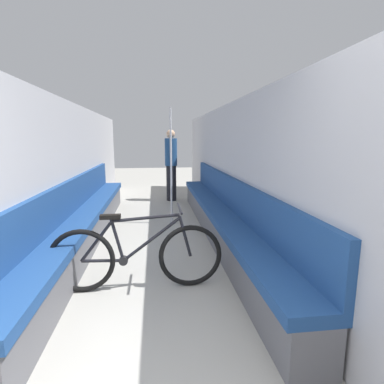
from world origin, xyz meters
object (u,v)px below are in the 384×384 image
object	(u,v)px
bicycle	(137,256)
bench_seat_row_right	(221,218)
bench_seat_row_left	(84,223)
grab_pole_near	(171,169)
passenger_standing	(171,164)

from	to	relation	value
bicycle	bench_seat_row_right	bearing A→B (deg)	36.06
bench_seat_row_left	bicycle	world-z (taller)	bench_seat_row_left
bench_seat_row_left	grab_pole_near	world-z (taller)	grab_pole_near
bench_seat_row_right	bicycle	world-z (taller)	bench_seat_row_right
bench_seat_row_right	passenger_standing	distance (m)	3.13
grab_pole_near	passenger_standing	distance (m)	2.08
bench_seat_row_right	passenger_standing	world-z (taller)	passenger_standing
grab_pole_near	passenger_standing	size ratio (longest dim) A/B	1.18
bench_seat_row_left	passenger_standing	distance (m)	3.40
bench_seat_row_right	bicycle	distance (m)	1.89
passenger_standing	bicycle	bearing A→B (deg)	120.12
bicycle	grab_pole_near	xyz separation A→B (m)	(0.49, 2.40, 0.65)
bench_seat_row_right	passenger_standing	xyz separation A→B (m)	(-0.60, 3.02, 0.58)
bench_seat_row_left	grab_pole_near	distance (m)	1.78
bench_seat_row_right	grab_pole_near	distance (m)	1.37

